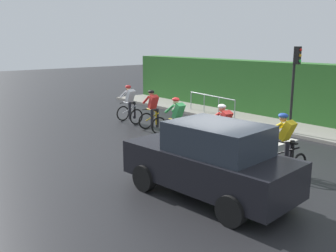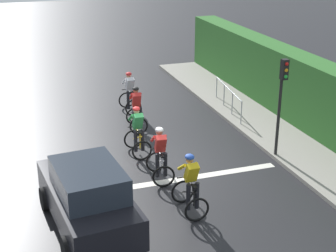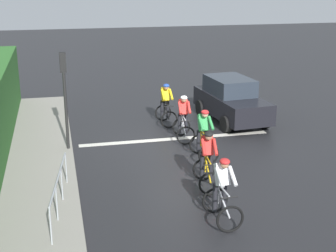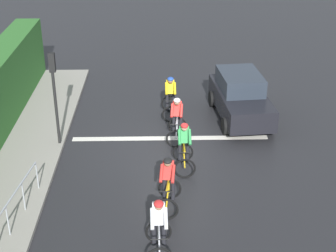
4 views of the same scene
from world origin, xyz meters
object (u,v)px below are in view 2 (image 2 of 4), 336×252
at_px(cyclist_fourth, 160,156).
at_px(traffic_light_near_crossing, 282,94).
at_px(cyclist_lead, 130,93).
at_px(cyclist_second, 137,110).
at_px(cyclist_trailing, 190,186).
at_px(car_black, 88,197).
at_px(pedestrian_railing_kerbside, 228,94).
at_px(cyclist_mid, 138,132).

height_order(cyclist_fourth, traffic_light_near_crossing, traffic_light_near_crossing).
relative_size(cyclist_lead, cyclist_second, 1.00).
distance_m(cyclist_second, cyclist_fourth, 4.13).
bearing_deg(cyclist_fourth, cyclist_lead, 83.70).
xyz_separation_m(cyclist_trailing, car_black, (-2.67, 0.15, 0.08)).
bearing_deg(cyclist_second, car_black, -115.82).
distance_m(cyclist_trailing, traffic_light_near_crossing, 4.75).
relative_size(car_black, traffic_light_near_crossing, 1.27).
xyz_separation_m(cyclist_second, pedestrian_railing_kerbside, (4.05, 0.72, -0.01)).
distance_m(cyclist_lead, cyclist_trailing, 8.17).
height_order(cyclist_lead, pedestrian_railing_kerbside, cyclist_lead).
relative_size(cyclist_second, cyclist_fourth, 1.00).
relative_size(traffic_light_near_crossing, pedestrian_railing_kerbside, 1.00).
bearing_deg(cyclist_fourth, cyclist_second, 84.36).
height_order(cyclist_mid, pedestrian_railing_kerbside, cyclist_mid).
bearing_deg(traffic_light_near_crossing, cyclist_mid, 157.79).
xyz_separation_m(cyclist_fourth, pedestrian_railing_kerbside, (4.45, 4.83, -0.01)).
relative_size(cyclist_trailing, car_black, 0.39).
bearing_deg(traffic_light_near_crossing, cyclist_fourth, -176.54).
distance_m(cyclist_second, car_black, 6.67).
relative_size(cyclist_lead, cyclist_mid, 1.00).
xyz_separation_m(cyclist_lead, cyclist_trailing, (-0.50, -8.16, 0.00)).
distance_m(cyclist_lead, car_black, 8.61).
xyz_separation_m(cyclist_second, cyclist_mid, (-0.55, -2.13, 0.00)).
bearing_deg(car_black, pedestrian_railing_kerbside, 44.02).
bearing_deg(cyclist_trailing, car_black, 176.73).
bearing_deg(cyclist_lead, cyclist_mid, -101.19).
relative_size(cyclist_mid, car_black, 0.39).
xyz_separation_m(cyclist_lead, traffic_light_near_crossing, (3.42, -5.87, 1.43)).
xyz_separation_m(cyclist_fourth, traffic_light_near_crossing, (4.09, 0.25, 1.43)).
height_order(cyclist_mid, cyclist_trailing, same).
relative_size(cyclist_mid, pedestrian_railing_kerbside, 0.50).
bearing_deg(traffic_light_near_crossing, cyclist_lead, 120.20).
xyz_separation_m(cyclist_lead, cyclist_fourth, (-0.67, -6.12, 0.00)).
height_order(traffic_light_near_crossing, pedestrian_railing_kerbside, traffic_light_near_crossing).
bearing_deg(cyclist_trailing, pedestrian_railing_kerbside, 58.09).
relative_size(cyclist_fourth, pedestrian_railing_kerbside, 0.50).
relative_size(cyclist_second, traffic_light_near_crossing, 0.50).
distance_m(car_black, pedestrian_railing_kerbside, 9.66).
distance_m(cyclist_fourth, traffic_light_near_crossing, 4.34).
height_order(cyclist_trailing, pedestrian_railing_kerbside, cyclist_trailing).
xyz_separation_m(cyclist_lead, cyclist_mid, (-0.82, -4.14, 0.00)).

